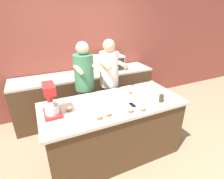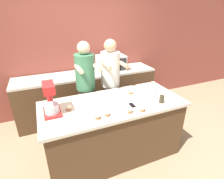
{
  "view_description": "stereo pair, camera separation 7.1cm",
  "coord_description": "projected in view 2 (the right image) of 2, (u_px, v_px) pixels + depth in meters",
  "views": [
    {
      "loc": [
        -0.91,
        -1.91,
        2.07
      ],
      "look_at": [
        0.0,
        0.04,
        1.09
      ],
      "focal_mm": 28.0,
      "sensor_mm": 36.0,
      "label": 1
    },
    {
      "loc": [
        -0.84,
        -1.94,
        2.07
      ],
      "look_at": [
        0.0,
        0.04,
        1.09
      ],
      "focal_mm": 28.0,
      "sensor_mm": 36.0,
      "label": 2
    }
  ],
  "objects": [
    {
      "name": "back_counter",
      "position": [
        89.0,
        94.0,
        3.67
      ],
      "size": [
        2.8,
        0.6,
        0.92
      ],
      "color": "#4C331E",
      "rests_on": "ground_plane"
    },
    {
      "name": "microwave_oven",
      "position": [
        111.0,
        63.0,
        3.59
      ],
      "size": [
        0.55,
        0.39,
        0.31
      ],
      "color": "silver",
      "rests_on": "back_counter"
    },
    {
      "name": "cupcake_1",
      "position": [
        142.0,
        109.0,
        2.19
      ],
      "size": [
        0.07,
        0.07,
        0.06
      ],
      "color": "#9E6038",
      "rests_on": "island_counter"
    },
    {
      "name": "person_left",
      "position": [
        86.0,
        90.0,
        2.87
      ],
      "size": [
        0.32,
        0.49,
        1.66
      ],
      "color": "brown",
      "rests_on": "ground_plane"
    },
    {
      "name": "back_wall",
      "position": [
        82.0,
        48.0,
        3.6
      ],
      "size": [
        10.0,
        0.06,
        2.7
      ],
      "color": "brown",
      "rests_on": "ground_plane"
    },
    {
      "name": "cupcake_2",
      "position": [
        153.0,
        83.0,
        2.97
      ],
      "size": [
        0.07,
        0.07,
        0.06
      ],
      "color": "#9E6038",
      "rests_on": "island_counter"
    },
    {
      "name": "person_right",
      "position": [
        110.0,
        85.0,
        3.02
      ],
      "size": [
        0.33,
        0.5,
        1.66
      ],
      "color": "brown",
      "rests_on": "ground_plane"
    },
    {
      "name": "cell_phone",
      "position": [
        132.0,
        105.0,
        2.32
      ],
      "size": [
        0.07,
        0.14,
        0.01
      ],
      "color": "silver",
      "rests_on": "island_counter"
    },
    {
      "name": "cupcake_0",
      "position": [
        98.0,
        116.0,
        2.04
      ],
      "size": [
        0.07,
        0.07,
        0.06
      ],
      "color": "#9E6038",
      "rests_on": "island_counter"
    },
    {
      "name": "cupcake_3",
      "position": [
        131.0,
        92.0,
        2.65
      ],
      "size": [
        0.07,
        0.07,
        0.06
      ],
      "color": "#9E6038",
      "rests_on": "island_counter"
    },
    {
      "name": "baking_tray",
      "position": [
        105.0,
        95.0,
        2.58
      ],
      "size": [
        0.4,
        0.27,
        0.04
      ],
      "color": "#BCBCC1",
      "rests_on": "island_counter"
    },
    {
      "name": "ground_plane",
      "position": [
        113.0,
        153.0,
        2.78
      ],
      "size": [
        16.0,
        16.0,
        0.0
      ],
      "primitive_type": "plane",
      "color": "#937A5B"
    },
    {
      "name": "cupcake_6",
      "position": [
        130.0,
        110.0,
        2.16
      ],
      "size": [
        0.07,
        0.07,
        0.06
      ],
      "color": "#9E6038",
      "rests_on": "island_counter"
    },
    {
      "name": "island_counter",
      "position": [
        113.0,
        129.0,
        2.59
      ],
      "size": [
        1.97,
        0.87,
        0.91
      ],
      "color": "#4C331E",
      "rests_on": "ground_plane"
    },
    {
      "name": "mixing_bowl",
      "position": [
        149.0,
        90.0,
        2.64
      ],
      "size": [
        0.26,
        0.26,
        0.12
      ],
      "color": "#BCBCC1",
      "rests_on": "island_counter"
    },
    {
      "name": "drinking_glass",
      "position": [
        162.0,
        99.0,
        2.39
      ],
      "size": [
        0.07,
        0.07,
        0.11
      ],
      "color": "#332D1E",
      "rests_on": "island_counter"
    },
    {
      "name": "cupcake_5",
      "position": [
        107.0,
        113.0,
        2.09
      ],
      "size": [
        0.07,
        0.07,
        0.06
      ],
      "color": "#9E6038",
      "rests_on": "island_counter"
    },
    {
      "name": "stand_mixer",
      "position": [
        50.0,
        101.0,
        2.09
      ],
      "size": [
        0.2,
        0.3,
        0.4
      ],
      "color": "red",
      "rests_on": "island_counter"
    },
    {
      "name": "cupcake_4",
      "position": [
        69.0,
        108.0,
        2.22
      ],
      "size": [
        0.07,
        0.07,
        0.06
      ],
      "color": "#9E6038",
      "rests_on": "island_counter"
    }
  ]
}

